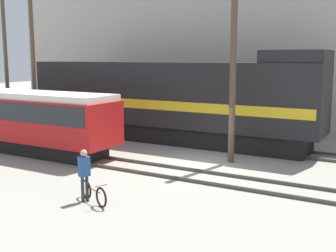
{
  "coord_description": "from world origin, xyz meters",
  "views": [
    {
      "loc": [
        7.99,
        -16.47,
        4.76
      ],
      "look_at": [
        -1.03,
        -0.69,
        1.8
      ],
      "focal_mm": 45.0,
      "sensor_mm": 36.0,
      "label": 1
    }
  ],
  "objects_px": {
    "bicycle": "(94,193)",
    "utility_pole_center": "(34,67)",
    "person": "(84,170)",
    "utility_pole_left": "(6,55)",
    "freight_locomotive": "(169,100)",
    "utility_pole_right": "(233,67)",
    "streetcar": "(16,116)"
  },
  "relations": [
    {
      "from": "bicycle",
      "to": "person",
      "type": "bearing_deg",
      "value": 178.76
    },
    {
      "from": "person",
      "to": "freight_locomotive",
      "type": "bearing_deg",
      "value": 104.58
    },
    {
      "from": "freight_locomotive",
      "to": "utility_pole_right",
      "type": "distance_m",
      "value": 6.17
    },
    {
      "from": "bicycle",
      "to": "utility_pole_left",
      "type": "distance_m",
      "value": 15.61
    },
    {
      "from": "utility_pole_left",
      "to": "utility_pole_center",
      "type": "bearing_deg",
      "value": 0.0
    },
    {
      "from": "streetcar",
      "to": "bicycle",
      "type": "xyz_separation_m",
      "value": [
        8.75,
        -4.42,
        -1.42
      ]
    },
    {
      "from": "streetcar",
      "to": "utility_pole_right",
      "type": "height_order",
      "value": "utility_pole_right"
    },
    {
      "from": "streetcar",
      "to": "utility_pole_center",
      "type": "distance_m",
      "value": 4.29
    },
    {
      "from": "bicycle",
      "to": "utility_pole_left",
      "type": "bearing_deg",
      "value": 150.1
    },
    {
      "from": "streetcar",
      "to": "utility_pole_left",
      "type": "height_order",
      "value": "utility_pole_left"
    },
    {
      "from": "freight_locomotive",
      "to": "utility_pole_right",
      "type": "height_order",
      "value": "utility_pole_right"
    },
    {
      "from": "freight_locomotive",
      "to": "utility_pole_right",
      "type": "xyz_separation_m",
      "value": [
        5.0,
        -3.02,
        1.97
      ]
    },
    {
      "from": "freight_locomotive",
      "to": "utility_pole_center",
      "type": "xyz_separation_m",
      "value": [
        -7.48,
        -3.02,
        1.82
      ]
    },
    {
      "from": "person",
      "to": "streetcar",
      "type": "bearing_deg",
      "value": 152.2
    },
    {
      "from": "freight_locomotive",
      "to": "person",
      "type": "bearing_deg",
      "value": -75.42
    },
    {
      "from": "freight_locomotive",
      "to": "bicycle",
      "type": "relative_size",
      "value": 10.8
    },
    {
      "from": "bicycle",
      "to": "freight_locomotive",
      "type": "bearing_deg",
      "value": 106.48
    },
    {
      "from": "utility_pole_right",
      "to": "utility_pole_left",
      "type": "bearing_deg",
      "value": 180.0
    },
    {
      "from": "bicycle",
      "to": "utility_pole_right",
      "type": "xyz_separation_m",
      "value": [
        1.91,
        7.44,
        4.02
      ]
    },
    {
      "from": "person",
      "to": "utility_pole_center",
      "type": "xyz_separation_m",
      "value": [
        -10.19,
        7.43,
        3.12
      ]
    },
    {
      "from": "bicycle",
      "to": "utility_pole_center",
      "type": "xyz_separation_m",
      "value": [
        -10.57,
        7.44,
        3.86
      ]
    },
    {
      "from": "utility_pole_center",
      "to": "utility_pole_right",
      "type": "bearing_deg",
      "value": 0.0
    },
    {
      "from": "bicycle",
      "to": "utility_pole_left",
      "type": "relative_size",
      "value": 0.16
    },
    {
      "from": "utility_pole_center",
      "to": "utility_pole_right",
      "type": "height_order",
      "value": "utility_pole_right"
    },
    {
      "from": "person",
      "to": "utility_pole_right",
      "type": "bearing_deg",
      "value": 72.91
    },
    {
      "from": "bicycle",
      "to": "utility_pole_right",
      "type": "bearing_deg",
      "value": 75.61
    },
    {
      "from": "person",
      "to": "utility_pole_left",
      "type": "xyz_separation_m",
      "value": [
        -12.56,
        7.43,
        3.83
      ]
    },
    {
      "from": "bicycle",
      "to": "utility_pole_center",
      "type": "relative_size",
      "value": 0.19
    },
    {
      "from": "bicycle",
      "to": "person",
      "type": "distance_m",
      "value": 0.83
    },
    {
      "from": "streetcar",
      "to": "bicycle",
      "type": "distance_m",
      "value": 9.91
    },
    {
      "from": "person",
      "to": "utility_pole_left",
      "type": "bearing_deg",
      "value": 149.39
    },
    {
      "from": "freight_locomotive",
      "to": "person",
      "type": "height_order",
      "value": "freight_locomotive"
    }
  ]
}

